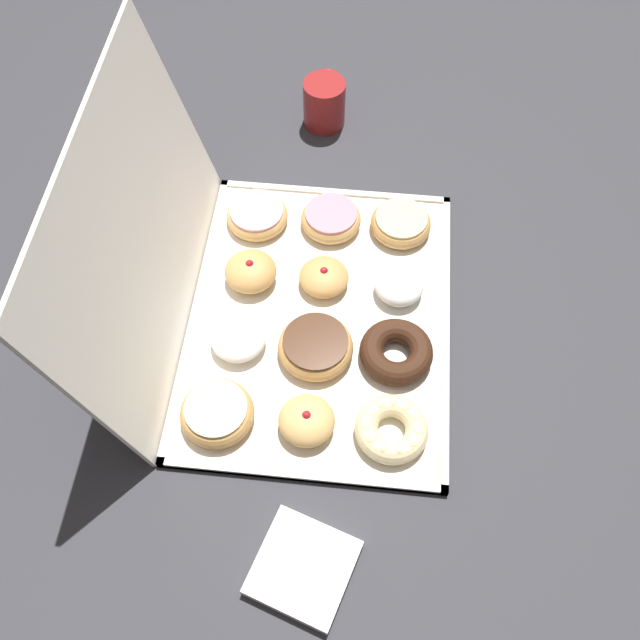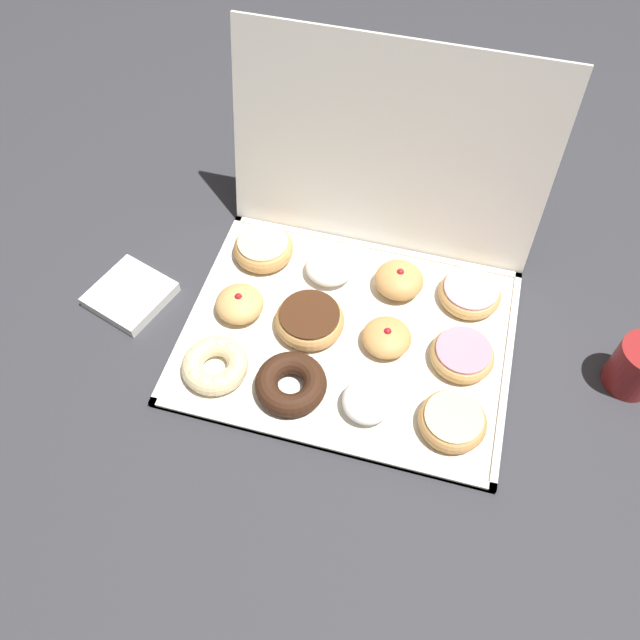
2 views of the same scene
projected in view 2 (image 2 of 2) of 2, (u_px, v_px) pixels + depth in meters
The scene contains 17 objects.
ground_plane at pixel (348, 338), 1.14m from camera, with size 3.00×3.00×0.00m, color #333338.
donut_box at pixel (348, 337), 1.14m from camera, with size 0.57×0.44×0.01m.
box_lid_open at pixel (388, 155), 1.13m from camera, with size 0.57×0.40×0.01m, color silver.
cruller_donut_0 at pixel (215, 365), 1.08m from camera, with size 0.11×0.11×0.04m.
chocolate_cake_ring_donut_1 at pixel (291, 384), 1.06m from camera, with size 0.12×0.12×0.04m.
powdered_filled_donut_2 at pixel (367, 401), 1.04m from camera, with size 0.08×0.08×0.04m.
glazed_ring_donut_3 at pixel (452, 421), 1.02m from camera, with size 0.11×0.11×0.04m.
jelly_filled_donut_4 at pixel (240, 304), 1.15m from camera, with size 0.09×0.09×0.05m.
chocolate_frosted_donut_5 at pixel (310, 320), 1.13m from camera, with size 0.12×0.12×0.04m.
jelly_filled_donut_6 at pixel (387, 336), 1.11m from camera, with size 0.09×0.09×0.04m.
pink_frosted_donut_7 at pixel (462, 357), 1.09m from camera, with size 0.11×0.11×0.04m.
glazed_ring_donut_8 at pixel (263, 248), 1.22m from camera, with size 0.11×0.11×0.04m.
powdered_filled_donut_9 at pixel (330, 266), 1.20m from camera, with size 0.09×0.09×0.04m.
jelly_filled_donut_10 at pixel (399, 280), 1.17m from camera, with size 0.09×0.09×0.05m.
pink_frosted_donut_11 at pixel (470, 293), 1.16m from camera, with size 0.11×0.11×0.03m.
coffee_mug at pixel (640, 366), 1.05m from camera, with size 0.10×0.08×0.10m.
napkin_stack at pixel (130, 295), 1.18m from camera, with size 0.13×0.13×0.02m, color white.
Camera 2 is at (0.12, -0.62, 0.96)m, focal length 36.11 mm.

